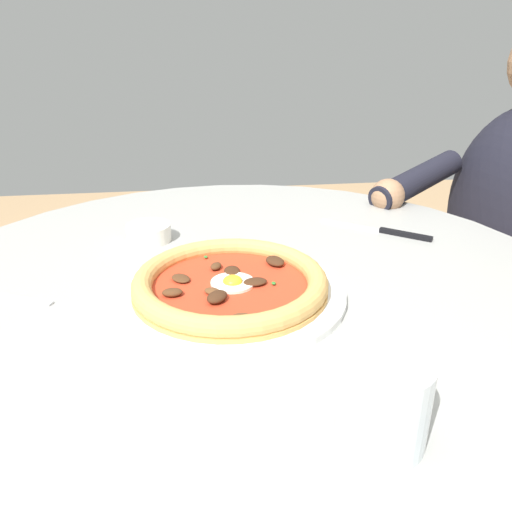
% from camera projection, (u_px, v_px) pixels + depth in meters
% --- Properties ---
extents(dining_table, '(1.01, 1.01, 0.74)m').
position_uv_depth(dining_table, '(243.00, 348.00, 0.80)').
color(dining_table, '#999993').
rests_on(dining_table, ground).
extents(pizza_on_plate, '(0.31, 0.31, 0.04)m').
position_uv_depth(pizza_on_plate, '(230.00, 286.00, 0.70)').
color(pizza_on_plate, white).
rests_on(pizza_on_plate, dining_table).
extents(water_glass, '(0.08, 0.08, 0.08)m').
position_uv_depth(water_glass, '(383.00, 408.00, 0.45)').
color(water_glass, silver).
rests_on(water_glass, dining_table).
extents(steak_knife, '(0.14, 0.17, 0.01)m').
position_uv_depth(steak_knife, '(391.00, 232.00, 0.92)').
color(steak_knife, silver).
rests_on(steak_knife, dining_table).
extents(ramekin_capers, '(0.08, 0.08, 0.03)m').
position_uv_depth(ramekin_capers, '(149.00, 232.00, 0.89)').
color(ramekin_capers, white).
rests_on(ramekin_capers, dining_table).
extents(fork_utensil, '(0.07, 0.15, 0.00)m').
position_uv_depth(fork_utensil, '(1.00, 296.00, 0.70)').
color(fork_utensil, '#BCBCC1').
rests_on(fork_utensil, dining_table).
extents(diner_person, '(0.43, 0.58, 1.10)m').
position_uv_depth(diner_person, '(502.00, 296.00, 1.24)').
color(diner_person, '#282833').
rests_on(diner_person, ground).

